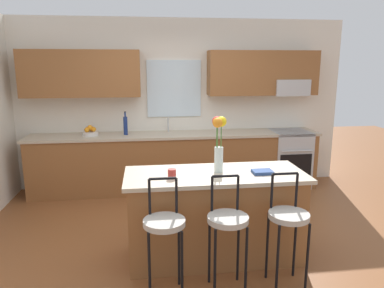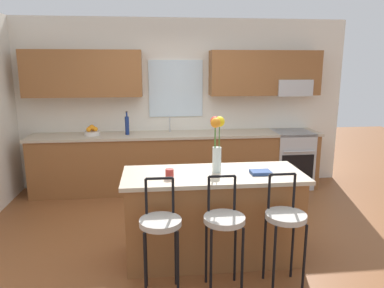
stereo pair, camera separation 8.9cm
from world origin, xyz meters
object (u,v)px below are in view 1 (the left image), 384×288
bar_stool_middle (228,224)px  bar_stool_far (288,220)px  kitchen_island (215,215)px  flower_vase (219,138)px  bar_stool_near (164,228)px  mug_ceramic (172,174)px  fruit_bowl_oranges (90,132)px  oven_range (289,158)px  bottle_olive_oil (125,125)px  cookbook (262,172)px

bar_stool_middle → bar_stool_far: size_ratio=1.00×
kitchen_island → flower_vase: size_ratio=3.19×
bar_stool_near → bar_stool_middle: bearing=0.0°
mug_ceramic → fruit_bowl_oranges: size_ratio=0.38×
kitchen_island → bar_stool_far: bearing=-46.6°
flower_vase → mug_ceramic: size_ratio=6.32×
oven_range → fruit_bowl_oranges: fruit_bowl_oranges is taller
fruit_bowl_oranges → flower_vase: bearing=-53.8°
bar_stool_near → flower_vase: bearing=46.3°
flower_vase → fruit_bowl_oranges: bearing=126.2°
oven_range → kitchen_island: (-1.66, -2.14, 0.00)m
oven_range → kitchen_island: 2.71m
bar_stool_far → bottle_olive_oil: bottle_olive_oil is taller
mug_ceramic → bottle_olive_oil: 2.34m
oven_range → cookbook: (-1.20, -2.21, 0.48)m
oven_range → bar_stool_near: 3.51m
bar_stool_far → flower_vase: flower_vase is taller
cookbook → mug_ceramic: bearing=-177.8°
kitchen_island → bar_stool_middle: size_ratio=1.74×
bar_stool_middle → fruit_bowl_oranges: 3.16m
mug_ceramic → fruit_bowl_oranges: (-1.08, 2.28, 0.01)m
flower_vase → fruit_bowl_oranges: size_ratio=2.37×
oven_range → bar_stool_near: bearing=-129.1°
oven_range → bar_stool_far: (-1.11, -2.72, 0.18)m
bottle_olive_oil → bar_stool_far: bearing=-60.7°
cookbook → bottle_olive_oil: 2.67m
kitchen_island → bottle_olive_oil: 2.45m
kitchen_island → bottle_olive_oil: size_ratio=5.02×
mug_ceramic → cookbook: mug_ceramic is taller
kitchen_island → bar_stool_near: (-0.55, -0.58, 0.17)m
flower_vase → fruit_bowl_oranges: 2.66m
bar_stool_far → fruit_bowl_oranges: (-2.08, 2.75, 0.34)m
bar_stool_near → fruit_bowl_oranges: bearing=109.6°
bar_stool_near → bottle_olive_oil: size_ratio=2.88×
mug_ceramic → bar_stool_far: bearing=-25.3°
cookbook → bottle_olive_oil: bearing=123.0°
flower_vase → mug_ceramic: bearing=-163.6°
kitchen_island → fruit_bowl_oranges: (-1.53, 2.16, 0.51)m
bar_stool_middle → mug_ceramic: bar_stool_middle is taller
mug_ceramic → oven_range: bearing=46.8°
flower_vase → cookbook: bearing=-13.9°
bar_stool_middle → mug_ceramic: (-0.45, 0.47, 0.33)m
bar_stool_near → bar_stool_far: bearing=0.0°
bar_stool_near → mug_ceramic: bearing=77.5°
bar_stool_middle → bar_stool_far: 0.55m
oven_range → flower_vase: (-1.63, -2.11, 0.82)m
oven_range → fruit_bowl_oranges: bearing=179.5°
kitchen_island → fruit_bowl_oranges: bearing=125.2°
bar_stool_far → cookbook: bearing=99.4°
bar_stool_middle → flower_vase: bearing=86.7°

